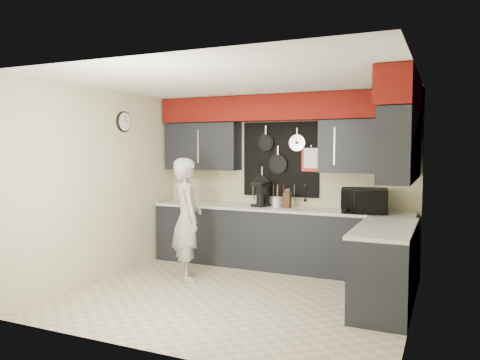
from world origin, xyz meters
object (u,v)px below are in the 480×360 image
at_px(microwave, 364,201).
at_px(person, 187,219).
at_px(coffee_maker, 262,194).
at_px(utensil_crock, 277,202).
at_px(knife_block, 287,200).

height_order(microwave, person, person).
relative_size(microwave, coffee_maker, 1.64).
xyz_separation_m(utensil_crock, person, (-0.90, -1.10, -0.16)).
bearing_deg(utensil_crock, microwave, -5.52).
distance_m(utensil_crock, coffee_maker, 0.27).
xyz_separation_m(knife_block, person, (-1.08, -1.06, -0.20)).
height_order(knife_block, utensil_crock, knife_block).
xyz_separation_m(coffee_maker, person, (-0.66, -1.09, -0.28)).
relative_size(microwave, knife_block, 2.68).
bearing_deg(coffee_maker, utensil_crock, 14.66).
bearing_deg(person, coffee_maker, -73.08).
height_order(utensil_crock, coffee_maker, coffee_maker).
xyz_separation_m(knife_block, utensil_crock, (-0.18, 0.04, -0.04)).
xyz_separation_m(utensil_crock, coffee_maker, (-0.24, -0.00, 0.11)).
xyz_separation_m(microwave, coffee_maker, (-1.54, 0.12, 0.02)).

